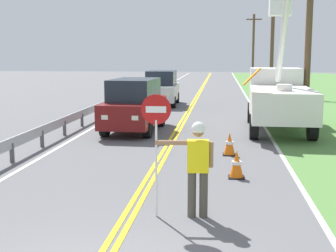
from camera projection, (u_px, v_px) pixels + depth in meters
name	position (u px, v px, depth m)	size (l,w,h in m)	color
centerline_yellow_left	(187.00, 111.00, 25.76)	(0.11, 110.00, 0.01)	yellow
centerline_yellow_right	(191.00, 111.00, 25.74)	(0.11, 110.00, 0.01)	yellow
edge_line_right	(255.00, 111.00, 25.36)	(0.12, 110.00, 0.01)	silver
edge_line_left	(125.00, 110.00, 26.15)	(0.12, 110.00, 0.01)	silver
flagger_worker	(197.00, 163.00, 8.72)	(1.09, 0.26, 1.83)	#474238
stop_sign_paddle	(156.00, 128.00, 8.66)	(0.56, 0.04, 2.33)	silver
utility_bucket_truck	(278.00, 95.00, 19.22)	(2.89, 6.89, 5.44)	white
oncoming_suv_nearest	(134.00, 105.00, 18.70)	(2.09, 4.68, 2.10)	maroon
oncoming_suv_second	(162.00, 88.00, 28.38)	(2.00, 4.64, 2.10)	silver
utility_pole_near	(309.00, 27.00, 19.79)	(1.80, 0.28, 8.05)	brown
utility_pole_mid	(272.00, 39.00, 35.35)	(1.80, 0.28, 8.12)	brown
utility_pole_far	(253.00, 46.00, 56.00)	(1.80, 0.28, 7.82)	brown
traffic_cone_lead	(237.00, 165.00, 11.65)	(0.40, 0.40, 0.70)	orange
traffic_cone_mid	(229.00, 144.00, 14.30)	(0.40, 0.40, 0.70)	orange
guardrail_left_shoulder	(89.00, 111.00, 21.20)	(0.10, 32.00, 0.71)	#9EA0A3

